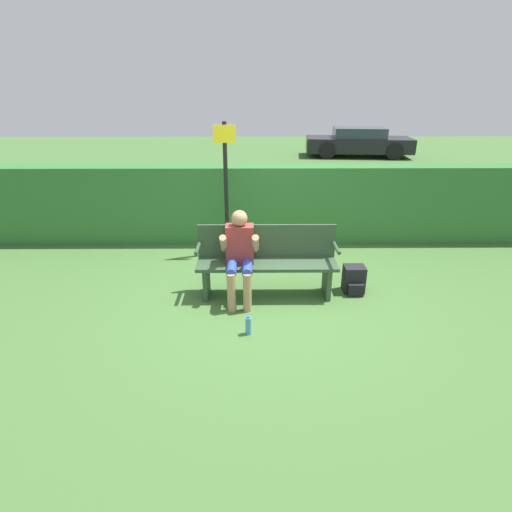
% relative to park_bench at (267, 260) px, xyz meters
% --- Properties ---
extents(ground_plane, '(40.00, 40.00, 0.00)m').
position_rel_park_bench_xyz_m(ground_plane, '(0.00, -0.07, -0.51)').
color(ground_plane, '#426B33').
extents(hedge_back, '(12.00, 0.52, 1.41)m').
position_rel_park_bench_xyz_m(hedge_back, '(0.00, 2.15, 0.20)').
color(hedge_back, '#337033').
rests_on(hedge_back, ground).
extents(park_bench, '(1.92, 0.45, 0.97)m').
position_rel_park_bench_xyz_m(park_bench, '(0.00, 0.00, 0.00)').
color(park_bench, '#334C33').
rests_on(park_bench, ground).
extents(person_seated, '(0.51, 0.64, 1.22)m').
position_rel_park_bench_xyz_m(person_seated, '(-0.37, -0.15, 0.18)').
color(person_seated, '#993333').
rests_on(person_seated, ground).
extents(backpack, '(0.29, 0.32, 0.38)m').
position_rel_park_bench_xyz_m(backpack, '(1.25, 0.03, -0.33)').
color(backpack, black).
rests_on(backpack, ground).
extents(water_bottle, '(0.07, 0.07, 0.24)m').
position_rel_park_bench_xyz_m(water_bottle, '(-0.25, -1.04, -0.40)').
color(water_bottle, '#4C8CCC').
rests_on(water_bottle, ground).
extents(signpost, '(0.35, 0.09, 2.22)m').
position_rel_park_bench_xyz_m(signpost, '(-0.64, 1.52, 0.76)').
color(signpost, black).
rests_on(signpost, ground).
extents(parked_car, '(4.50, 2.13, 1.19)m').
position_rel_park_bench_xyz_m(parked_car, '(4.28, 12.32, 0.08)').
color(parked_car, black).
rests_on(parked_car, ground).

